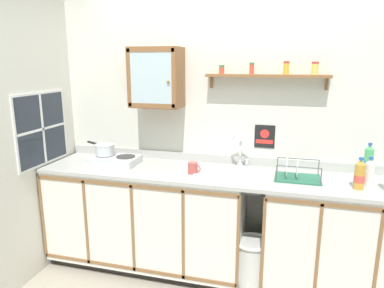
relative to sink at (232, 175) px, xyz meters
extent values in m
cube|color=silver|center=(-0.09, 0.29, 0.36)|extent=(3.79, 0.05, 2.59)
cube|color=silver|center=(-1.71, -0.63, 0.36)|extent=(0.05, 3.39, 2.59)
cube|color=black|center=(-0.78, -0.01, -0.90)|extent=(1.73, 0.55, 0.08)
cube|color=silver|center=(-0.78, -0.04, -0.43)|extent=(1.77, 0.61, 0.85)
cube|color=brown|center=(-0.78, -0.35, -0.05)|extent=(1.77, 0.01, 0.03)
cube|color=brown|center=(-0.78, -0.35, -0.81)|extent=(1.77, 0.01, 0.03)
cube|color=brown|center=(-1.66, -0.35, -0.43)|extent=(0.02, 0.01, 0.78)
cube|color=brown|center=(-1.22, -0.35, -0.43)|extent=(0.02, 0.01, 0.78)
cube|color=brown|center=(-0.78, -0.35, -0.43)|extent=(0.02, 0.01, 0.78)
cube|color=brown|center=(-0.33, -0.35, -0.43)|extent=(0.02, 0.01, 0.78)
cube|color=brown|center=(0.11, -0.35, -0.43)|extent=(0.02, 0.01, 0.78)
cube|color=black|center=(0.89, -0.01, -0.90)|extent=(1.17, 0.55, 0.08)
cube|color=silver|center=(0.89, -0.04, -0.43)|extent=(1.19, 0.61, 0.85)
cube|color=brown|center=(0.89, -0.35, -0.05)|extent=(1.19, 0.01, 0.03)
cube|color=brown|center=(0.30, -0.35, -0.43)|extent=(0.02, 0.01, 0.78)
cube|color=brown|center=(0.70, -0.35, -0.43)|extent=(0.02, 0.01, 0.78)
cube|color=brown|center=(1.09, -0.35, -0.43)|extent=(0.02, 0.01, 0.78)
cube|color=#B2B2AD|center=(-0.09, -0.04, 0.01)|extent=(3.15, 0.64, 0.03)
cube|color=#B2B2AD|center=(-0.09, 0.26, 0.06)|extent=(3.15, 0.02, 0.08)
cube|color=silver|center=(0.00, -0.02, 0.03)|extent=(0.60, 0.42, 0.01)
cube|color=slate|center=(0.00, -0.02, -0.08)|extent=(0.51, 0.34, 0.01)
cube|color=slate|center=(0.00, 0.16, -0.03)|extent=(0.51, 0.01, 0.11)
cube|color=slate|center=(0.00, -0.19, -0.03)|extent=(0.51, 0.01, 0.11)
cylinder|color=#4C4C51|center=(0.00, -0.02, -0.08)|extent=(0.04, 0.04, 0.01)
cylinder|color=silver|center=(0.04, 0.21, 0.03)|extent=(0.05, 0.05, 0.02)
cylinder|color=silver|center=(0.04, 0.21, 0.15)|extent=(0.02, 0.02, 0.22)
torus|color=silver|center=(0.04, 0.15, 0.26)|extent=(0.15, 0.02, 0.15)
cylinder|color=silver|center=(0.10, 0.21, 0.07)|extent=(0.02, 0.02, 0.06)
cube|color=silver|center=(-1.09, -0.02, 0.05)|extent=(0.43, 0.29, 0.07)
cylinder|color=#2D2D2D|center=(-1.19, 0.00, 0.09)|extent=(0.17, 0.17, 0.01)
cylinder|color=#2D2D2D|center=(-0.98, 0.00, 0.09)|extent=(0.17, 0.17, 0.01)
cylinder|color=black|center=(-1.19, -0.15, 0.05)|extent=(0.03, 0.02, 0.03)
cylinder|color=black|center=(-0.98, -0.15, 0.05)|extent=(0.03, 0.02, 0.03)
cylinder|color=silver|center=(-1.19, 0.00, 0.14)|extent=(0.18, 0.18, 0.10)
torus|color=silver|center=(-1.19, 0.00, 0.19)|extent=(0.18, 0.18, 0.01)
cylinder|color=black|center=(-1.35, 0.08, 0.18)|extent=(0.18, 0.10, 0.02)
cylinder|color=white|center=(1.04, -0.07, 0.11)|extent=(0.07, 0.07, 0.18)
cone|color=white|center=(1.04, -0.07, 0.22)|extent=(0.07, 0.07, 0.03)
cylinder|color=#2D59B2|center=(1.04, -0.07, 0.24)|extent=(0.03, 0.03, 0.02)
cylinder|color=white|center=(1.04, -0.07, 0.09)|extent=(0.07, 0.07, 0.05)
cylinder|color=#4CB266|center=(1.05, 0.07, 0.15)|extent=(0.07, 0.07, 0.26)
cone|color=#4CB266|center=(1.05, 0.07, 0.29)|extent=(0.06, 0.06, 0.03)
cylinder|color=#2D59B2|center=(1.05, 0.07, 0.32)|extent=(0.03, 0.03, 0.02)
cylinder|color=#3F8CCC|center=(1.05, 0.07, 0.15)|extent=(0.07, 0.07, 0.07)
cylinder|color=gold|center=(0.96, -0.14, 0.11)|extent=(0.07, 0.07, 0.19)
cone|color=gold|center=(0.96, -0.14, 0.22)|extent=(0.07, 0.07, 0.03)
cylinder|color=#2D59B2|center=(0.96, -0.14, 0.25)|extent=(0.03, 0.03, 0.02)
cylinder|color=#D84C3F|center=(0.96, -0.14, 0.10)|extent=(0.08, 0.08, 0.05)
cube|color=#26664C|center=(0.53, -0.03, 0.03)|extent=(0.36, 0.26, 0.01)
cylinder|color=#4C4F54|center=(0.36, -0.15, 0.09)|extent=(0.01, 0.01, 0.12)
cylinder|color=#4C4F54|center=(0.69, -0.15, 0.09)|extent=(0.01, 0.01, 0.12)
cylinder|color=#4C4F54|center=(0.36, 0.09, 0.09)|extent=(0.01, 0.01, 0.12)
cylinder|color=#4C4F54|center=(0.69, 0.09, 0.09)|extent=(0.01, 0.01, 0.12)
cylinder|color=#4C4F54|center=(0.53, -0.15, 0.16)|extent=(0.33, 0.01, 0.01)
cylinder|color=#4C4F54|center=(0.53, 0.09, 0.16)|extent=(0.33, 0.01, 0.01)
cylinder|color=white|center=(0.44, -0.03, 0.11)|extent=(0.01, 0.16, 0.16)
cylinder|color=white|center=(0.52, -0.03, 0.11)|extent=(0.01, 0.15, 0.15)
cylinder|color=#B24C47|center=(-0.32, -0.10, 0.07)|extent=(0.08, 0.08, 0.09)
torus|color=#B24C47|center=(-0.27, -0.12, 0.07)|extent=(0.06, 0.03, 0.06)
cube|color=brown|center=(-0.72, 0.14, 0.80)|extent=(0.45, 0.26, 0.52)
cube|color=silver|center=(-0.72, 0.00, 0.80)|extent=(0.37, 0.01, 0.43)
cube|color=brown|center=(-0.92, 0.00, 0.80)|extent=(0.04, 0.01, 0.49)
cube|color=brown|center=(-0.51, 0.00, 0.80)|extent=(0.04, 0.01, 0.49)
cube|color=brown|center=(-0.72, 0.00, 1.04)|extent=(0.43, 0.01, 0.04)
cube|color=brown|center=(-0.72, 0.00, 0.56)|extent=(0.43, 0.01, 0.04)
sphere|color=olive|center=(-0.56, -0.02, 0.77)|extent=(0.02, 0.02, 0.02)
cube|color=brown|center=(0.23, 0.20, 0.82)|extent=(1.02, 0.14, 0.02)
cube|color=brown|center=(-0.24, 0.25, 0.76)|extent=(0.02, 0.03, 0.10)
cube|color=brown|center=(0.71, 0.25, 0.76)|extent=(0.02, 0.03, 0.10)
cylinder|color=#CC4C33|center=(-0.14, 0.19, 0.86)|extent=(0.04, 0.04, 0.06)
cylinder|color=#33723F|center=(-0.14, 0.19, 0.90)|extent=(0.04, 0.04, 0.02)
cylinder|color=#CC4C33|center=(0.11, 0.21, 0.87)|extent=(0.04, 0.04, 0.08)
cylinder|color=#33723F|center=(0.11, 0.21, 0.92)|extent=(0.04, 0.04, 0.02)
cylinder|color=gold|center=(0.39, 0.19, 0.88)|extent=(0.05, 0.05, 0.09)
cylinder|color=red|center=(0.39, 0.19, 0.93)|extent=(0.05, 0.05, 0.02)
cylinder|color=#E0C659|center=(0.61, 0.19, 0.88)|extent=(0.05, 0.05, 0.09)
cylinder|color=red|center=(0.61, 0.19, 0.93)|extent=(0.05, 0.05, 0.02)
cube|color=black|center=(0.24, 0.26, 0.29)|extent=(0.18, 0.01, 0.20)
cube|color=red|center=(0.24, 0.26, 0.25)|extent=(0.15, 0.00, 0.04)
cylinder|color=red|center=(0.24, 0.26, 0.32)|extent=(0.08, 0.00, 0.08)
cube|color=#262D38|center=(-1.67, -0.22, 0.36)|extent=(0.01, 0.62, 0.61)
cube|color=white|center=(-1.68, -0.22, 0.36)|extent=(0.02, 0.66, 0.65)
cube|color=white|center=(-1.66, -0.22, 0.36)|extent=(0.01, 0.02, 0.61)
cube|color=white|center=(-1.66, -0.22, 0.36)|extent=(0.01, 0.62, 0.02)
cylinder|color=silver|center=(0.20, -0.14, -0.73)|extent=(0.28, 0.28, 0.42)
torus|color=white|center=(0.20, -0.14, -0.52)|extent=(0.31, 0.31, 0.03)
camera|label=1|loc=(0.41, -2.82, 0.93)|focal=32.75mm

